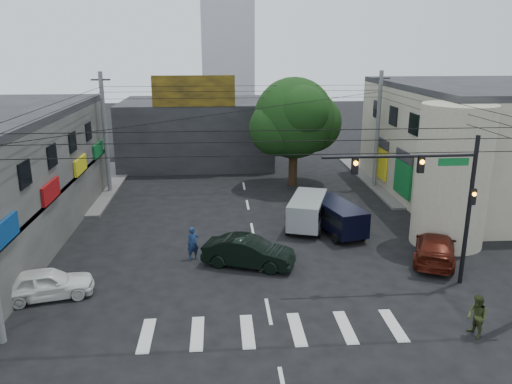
{
  "coord_description": "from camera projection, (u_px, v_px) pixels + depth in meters",
  "views": [
    {
      "loc": [
        -2.0,
        -22.06,
        11.01
      ],
      "look_at": [
        -0.0,
        4.0,
        3.31
      ],
      "focal_mm": 35.0,
      "sensor_mm": 36.0,
      "label": 1
    }
  ],
  "objects": [
    {
      "name": "maroon_sedan",
      "position": [
        435.0,
        247.0,
        26.43
      ],
      "size": [
        5.92,
        6.64,
        1.47
      ],
      "primitive_type": "imported",
      "rotation": [
        0.0,
        0.0,
        2.71
      ],
      "color": "#47120A",
      "rests_on": "ground"
    },
    {
      "name": "pedestrian_olive",
      "position": [
        477.0,
        317.0,
        19.4
      ],
      "size": [
        1.08,
        0.96,
        1.75
      ],
      "primitive_type": "imported",
      "rotation": [
        0.0,
        0.0,
        -1.39
      ],
      "color": "#343C1B",
      "rests_on": "ground"
    },
    {
      "name": "navy_van",
      "position": [
        337.0,
        218.0,
        30.25
      ],
      "size": [
        5.59,
        4.13,
        1.88
      ],
      "primitive_type": null,
      "rotation": [
        0.0,
        0.0,
        1.83
      ],
      "color": "black",
      "rests_on": "ground"
    },
    {
      "name": "traffic_gantry",
      "position": [
        436.0,
        187.0,
        22.6
      ],
      "size": [
        7.1,
        0.35,
        7.2
      ],
      "color": "black",
      "rests_on": "ground"
    },
    {
      "name": "building_right",
      "position": [
        488.0,
        144.0,
        36.98
      ],
      "size": [
        14.0,
        18.0,
        8.0
      ],
      "primitive_type": "cube",
      "color": "gray",
      "rests_on": "ground"
    },
    {
      "name": "ground",
      "position": [
        262.0,
        280.0,
        24.35
      ],
      "size": [
        160.0,
        160.0,
        0.0
      ],
      "primitive_type": "plane",
      "color": "black",
      "rests_on": "ground"
    },
    {
      "name": "building_far",
      "position": [
        197.0,
        132.0,
        48.08
      ],
      "size": [
        14.0,
        10.0,
        6.0
      ],
      "primitive_type": "cube",
      "color": "#232326",
      "rests_on": "ground"
    },
    {
      "name": "silver_minivan",
      "position": [
        307.0,
        212.0,
        31.16
      ],
      "size": [
        5.69,
        4.62,
        1.96
      ],
      "primitive_type": null,
      "rotation": [
        0.0,
        0.0,
        1.25
      ],
      "color": "#ADB1B6",
      "rests_on": "ground"
    },
    {
      "name": "street_tree",
      "position": [
        294.0,
        118.0,
        39.36
      ],
      "size": [
        6.4,
        6.4,
        8.7
      ],
      "color": "black",
      "rests_on": "ground"
    },
    {
      "name": "utility_pole_far_right",
      "position": [
        378.0,
        130.0,
        39.13
      ],
      "size": [
        0.32,
        0.32,
        9.2
      ],
      "primitive_type": "cylinder",
      "color": "#59595B",
      "rests_on": "ground"
    },
    {
      "name": "dark_sedan",
      "position": [
        249.0,
        252.0,
        25.71
      ],
      "size": [
        4.62,
        5.75,
        1.55
      ],
      "primitive_type": "imported",
      "rotation": [
        0.0,
        0.0,
        1.23
      ],
      "color": "black",
      "rests_on": "ground"
    },
    {
      "name": "sidewalk_far_left",
      "position": [
        21.0,
        186.0,
        40.23
      ],
      "size": [
        16.0,
        16.0,
        0.15
      ],
      "primitive_type": "cube",
      "color": "#514F4C",
      "rests_on": "ground"
    },
    {
      "name": "utility_pole_far_left",
      "position": [
        105.0,
        134.0,
        37.59
      ],
      "size": [
        0.32,
        0.32,
        9.2
      ],
      "primitive_type": "cylinder",
      "color": "#59595B",
      "rests_on": "ground"
    },
    {
      "name": "white_compact",
      "position": [
        47.0,
        284.0,
        22.48
      ],
      "size": [
        3.47,
        4.82,
        1.39
      ],
      "primitive_type": "imported",
      "rotation": [
        0.0,
        0.0,
        1.8
      ],
      "color": "white",
      "rests_on": "ground"
    },
    {
      "name": "corner_column",
      "position": [
        452.0,
        176.0,
        27.86
      ],
      "size": [
        4.0,
        4.0,
        8.0
      ],
      "primitive_type": "cylinder",
      "color": "gray",
      "rests_on": "ground"
    },
    {
      "name": "sidewalk_far_right",
      "position": [
        452.0,
        178.0,
        42.87
      ],
      "size": [
        16.0,
        16.0,
        0.15
      ],
      "primitive_type": "cube",
      "color": "#514F4C",
      "rests_on": "ground"
    },
    {
      "name": "traffic_officer",
      "position": [
        193.0,
        243.0,
        26.49
      ],
      "size": [
        0.96,
        0.9,
        1.8
      ],
      "primitive_type": "imported",
      "rotation": [
        0.0,
        0.0,
        0.4
      ],
      "color": "navy",
      "rests_on": "ground"
    },
    {
      "name": "billboard",
      "position": [
        194.0,
        91.0,
        42.18
      ],
      "size": [
        7.0,
        0.3,
        2.6
      ],
      "primitive_type": "cube",
      "color": "olive",
      "rests_on": "building_far"
    }
  ]
}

